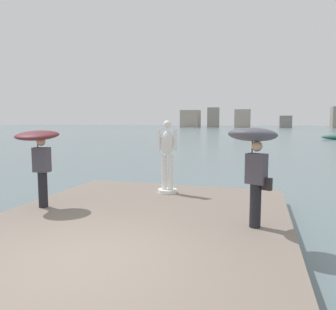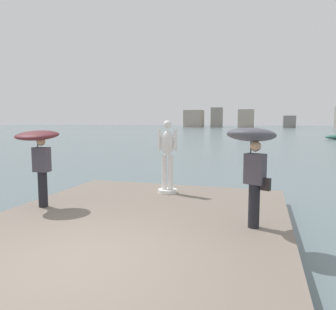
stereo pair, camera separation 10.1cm
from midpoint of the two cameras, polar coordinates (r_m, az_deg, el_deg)
ground_plane at (r=44.37m, az=13.33°, el=2.53°), size 400.00×400.00×0.00m
pier at (r=6.68m, az=-7.30°, el=-14.23°), size 6.44×9.00×0.40m
statue_white_figure at (r=9.41m, az=0.20°, el=-0.57°), size 0.58×0.56×2.14m
onlooker_left at (r=8.44m, az=-21.71°, el=1.40°), size 1.12×1.14×1.92m
onlooker_right at (r=6.53m, az=15.23°, el=1.01°), size 1.28×1.29×2.02m
distant_skyline at (r=146.99m, az=13.46°, el=6.33°), size 69.50×10.48×9.06m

